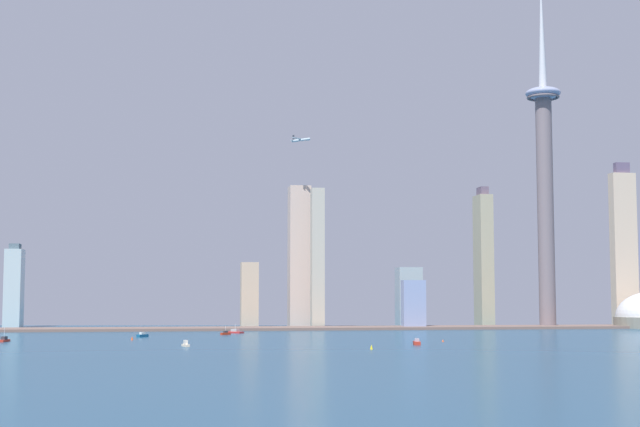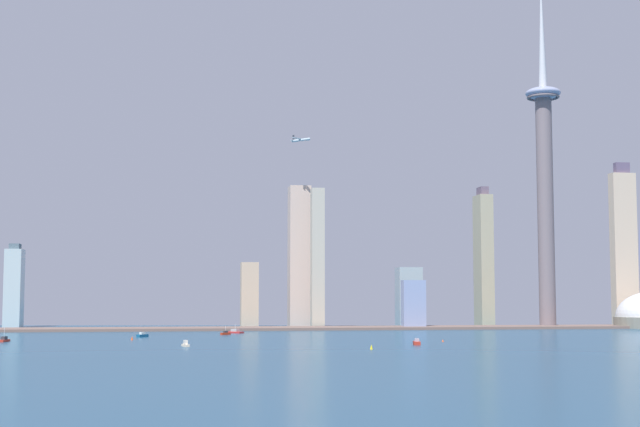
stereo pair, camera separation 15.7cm
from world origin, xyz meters
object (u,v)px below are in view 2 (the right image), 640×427
object	(u,v)px
skyscraper_7	(14,287)
channel_buoy_2	(371,347)
airplane	(301,140)
skyscraper_3	(409,297)
boat_4	(225,333)
skyscraper_2	(249,295)
channel_buoy_1	(443,341)
boat_1	(4,340)
boat_5	(235,332)
boat_0	(142,335)
skyscraper_5	(299,256)
boat_2	(417,342)
skyscraper_4	(317,258)
boat_6	(186,344)
skyscraper_1	(413,304)
channel_buoy_0	(132,338)
skyscraper_0	(624,247)
skyscraper_6	(484,259)
observation_tower	(545,169)

from	to	relation	value
skyscraper_7	channel_buoy_2	size ratio (longest dim) A/B	29.10
skyscraper_7	airplane	distance (m)	326.80
skyscraper_3	boat_4	bearing A→B (deg)	-140.46
skyscraper_2	channel_buoy_1	size ratio (longest dim) A/B	41.63
boat_1	boat_5	bearing A→B (deg)	133.55
skyscraper_2	boat_0	bearing A→B (deg)	-117.11
skyscraper_5	boat_2	xyz separation A→B (m)	(36.52, -345.23, -71.32)
skyscraper_2	skyscraper_4	distance (m)	79.41
skyscraper_5	skyscraper_7	bearing A→B (deg)	176.03
channel_buoy_2	airplane	distance (m)	392.37
skyscraper_5	boat_2	bearing A→B (deg)	-83.96
boat_1	boat_5	xyz separation A→B (m)	(171.08, 120.81, -0.11)
skyscraper_3	boat_6	size ratio (longest dim) A/B	5.77
skyscraper_2	skyscraper_3	bearing A→B (deg)	0.75
skyscraper_1	boat_5	distance (m)	194.91
skyscraper_4	boat_1	size ratio (longest dim) A/B	9.10
skyscraper_4	channel_buoy_2	xyz separation A→B (m)	(-17.84, -355.99, -68.68)
skyscraper_7	boat_1	world-z (taller)	skyscraper_7
channel_buoy_0	skyscraper_5	bearing A→B (deg)	58.20
skyscraper_3	boat_2	world-z (taller)	skyscraper_3
skyscraper_0	boat_1	bearing A→B (deg)	-158.26
skyscraper_7	boat_2	size ratio (longest dim) A/B	6.58
skyscraper_7	boat_5	xyz separation A→B (m)	(214.91, -162.68, -39.35)
skyscraper_4	channel_buoy_0	bearing A→B (deg)	-128.06
skyscraper_2	skyscraper_7	xyz separation A→B (m)	(-236.13, 32.54, 7.69)
skyscraper_6	boat_0	world-z (taller)	skyscraper_6
skyscraper_5	channel_buoy_0	size ratio (longest dim) A/B	52.61
skyscraper_7	observation_tower	bearing A→B (deg)	-8.16
skyscraper_6	boat_4	size ratio (longest dim) A/B	16.65
skyscraper_0	boat_0	size ratio (longest dim) A/B	17.17
skyscraper_2	skyscraper_7	distance (m)	238.49
channel_buoy_1	channel_buoy_2	bearing A→B (deg)	-129.96
skyscraper_7	channel_buoy_2	distance (m)	500.99
skyscraper_0	boat_0	bearing A→B (deg)	-160.51
skyscraper_2	boat_5	bearing A→B (deg)	-99.26
boat_1	channel_buoy_0	world-z (taller)	boat_1
boat_4	boat_6	size ratio (longest dim) A/B	0.83
skyscraper_0	boat_5	xyz separation A→B (m)	(-418.51, -114.33, -82.26)
boat_5	skyscraper_6	bearing A→B (deg)	74.11
observation_tower	channel_buoy_0	size ratio (longest dim) A/B	133.17
skyscraper_4	skyscraper_6	world-z (taller)	skyscraper_6
observation_tower	boat_5	xyz separation A→B (m)	(-320.37, -85.93, -160.44)
skyscraper_7	boat_4	xyz separation A→B (m)	(205.18, -193.36, -39.37)
channel_buoy_1	airplane	bearing A→B (deg)	104.79
observation_tower	skyscraper_4	world-z (taller)	observation_tower
skyscraper_4	boat_5	xyz separation A→B (m)	(-87.96, -108.52, -68.87)
skyscraper_6	boat_0	xyz separation A→B (m)	(-347.51, -198.03, -69.80)
skyscraper_4	channel_buoy_0	size ratio (longest dim) A/B	50.59
boat_4	channel_buoy_1	size ratio (longest dim) A/B	5.62
boat_5	skyscraper_4	bearing A→B (deg)	98.25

